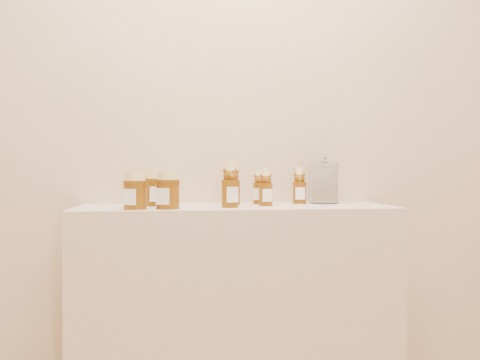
{
  "coord_description": "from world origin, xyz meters",
  "views": [
    {
      "loc": [
        -0.22,
        -0.38,
        1.04
      ],
      "look_at": [
        0.01,
        1.52,
        1.0
      ],
      "focal_mm": 38.0,
      "sensor_mm": 36.0,
      "label": 1
    }
  ],
  "objects": [
    {
      "name": "honey_jar_front",
      "position": [
        -0.25,
        1.43,
        0.97
      ],
      "size": [
        0.11,
        0.11,
        0.14
      ],
      "primitive_type": null,
      "rotation": [
        0.0,
        0.0,
        -0.42
      ],
      "color": "#592E07",
      "rests_on": "display_table"
    },
    {
      "name": "glass_canister",
      "position": [
        0.38,
        1.65,
        0.99
      ],
      "size": [
        0.13,
        0.13,
        0.19
      ],
      "primitive_type": null,
      "rotation": [
        0.0,
        0.0,
        -0.04
      ],
      "color": "white",
      "rests_on": "display_table"
    },
    {
      "name": "honey_jar_left",
      "position": [
        -0.37,
        1.43,
        0.97
      ],
      "size": [
        0.11,
        0.11,
        0.13
      ],
      "primitive_type": null,
      "rotation": [
        0.0,
        0.0,
        -0.41
      ],
      "color": "#592E07",
      "rests_on": "display_table"
    },
    {
      "name": "bear_bottle_front_right",
      "position": [
        0.12,
        1.54,
        0.98
      ],
      "size": [
        0.06,
        0.06,
        0.16
      ],
      "primitive_type": null,
      "rotation": [
        0.0,
        0.0,
        0.05
      ],
      "color": "#592E07",
      "rests_on": "display_table"
    },
    {
      "name": "bear_bottle_back_right",
      "position": [
        0.28,
        1.65,
        0.98
      ],
      "size": [
        0.06,
        0.06,
        0.17
      ],
      "primitive_type": null,
      "rotation": [
        0.0,
        0.0,
        -0.14
      ],
      "color": "#592E07",
      "rests_on": "display_table"
    },
    {
      "name": "bear_bottle_back_mid",
      "position": [
        0.11,
        1.65,
        0.98
      ],
      "size": [
        0.07,
        0.07,
        0.16
      ],
      "primitive_type": null,
      "rotation": [
        0.0,
        0.0,
        -0.41
      ],
      "color": "#592E07",
      "rests_on": "display_table"
    },
    {
      "name": "wall_back",
      "position": [
        0.0,
        1.75,
        1.35
      ],
      "size": [
        3.5,
        0.02,
        2.7
      ],
      "primitive_type": "cube",
      "color": "tan",
      "rests_on": "ground"
    },
    {
      "name": "honey_jar_back",
      "position": [
        -0.31,
        1.6,
        0.97
      ],
      "size": [
        0.11,
        0.11,
        0.14
      ],
      "primitive_type": null,
      "rotation": [
        0.0,
        0.0,
        0.23
      ],
      "color": "#592E07",
      "rests_on": "display_table"
    },
    {
      "name": "bear_bottle_front_left",
      "position": [
        -0.03,
        1.48,
        0.99
      ],
      "size": [
        0.08,
        0.08,
        0.19
      ],
      "primitive_type": null,
      "rotation": [
        0.0,
        0.0,
        0.2
      ],
      "color": "#592E07",
      "rests_on": "display_table"
    },
    {
      "name": "bear_bottle_back_left",
      "position": [
        -0.0,
        1.62,
        0.99
      ],
      "size": [
        0.07,
        0.07,
        0.18
      ],
      "primitive_type": null,
      "rotation": [
        0.0,
        0.0,
        -0.08
      ],
      "color": "#592E07",
      "rests_on": "display_table"
    },
    {
      "name": "display_table",
      "position": [
        0.0,
        1.55,
        0.45
      ],
      "size": [
        1.2,
        0.4,
        0.9
      ],
      "primitive_type": "cube",
      "color": "#C1A98D",
      "rests_on": "ground"
    }
  ]
}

